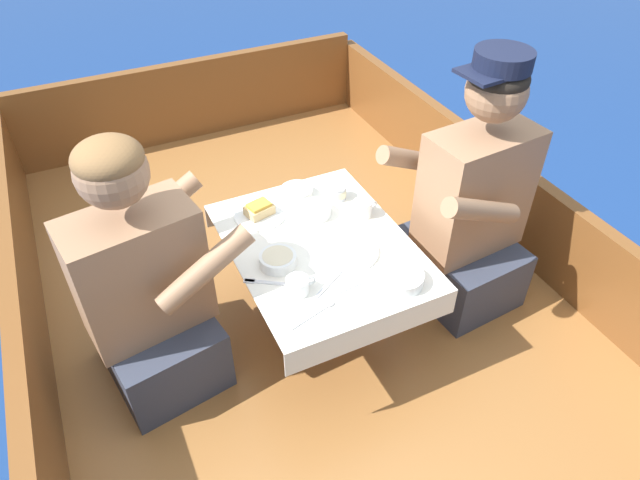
% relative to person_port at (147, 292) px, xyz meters
% --- Properties ---
extents(ground_plane, '(60.00, 60.00, 0.00)m').
position_rel_person_port_xyz_m(ground_plane, '(0.60, -0.05, -0.72)').
color(ground_plane, navy).
extents(boat_deck, '(2.09, 3.44, 0.32)m').
position_rel_person_port_xyz_m(boat_deck, '(0.60, -0.05, -0.55)').
color(boat_deck, brown).
rests_on(boat_deck, ground_plane).
extents(gunwale_port, '(0.06, 3.44, 0.39)m').
position_rel_person_port_xyz_m(gunwale_port, '(-0.41, -0.05, -0.19)').
color(gunwale_port, brown).
rests_on(gunwale_port, boat_deck).
extents(gunwale_starboard, '(0.06, 3.44, 0.39)m').
position_rel_person_port_xyz_m(gunwale_starboard, '(1.62, -0.05, -0.19)').
color(gunwale_starboard, brown).
rests_on(gunwale_starboard, boat_deck).
extents(bow_coaming, '(1.97, 0.06, 0.45)m').
position_rel_person_port_xyz_m(bow_coaming, '(0.60, 1.64, -0.16)').
color(bow_coaming, brown).
rests_on(bow_coaming, boat_deck).
extents(cockpit_table, '(0.61, 0.80, 0.42)m').
position_rel_person_port_xyz_m(cockpit_table, '(0.60, -0.06, -0.01)').
color(cockpit_table, '#B2B2B7').
rests_on(cockpit_table, boat_deck).
extents(person_port, '(0.57, 0.51, 0.96)m').
position_rel_person_port_xyz_m(person_port, '(0.00, 0.00, 0.00)').
color(person_port, '#333847').
rests_on(person_port, boat_deck).
extents(person_starboard, '(0.55, 0.48, 1.04)m').
position_rel_person_port_xyz_m(person_starboard, '(1.21, -0.12, 0.03)').
color(person_starboard, '#333847').
rests_on(person_starboard, boat_deck).
extents(plate_sandwich, '(0.19, 0.19, 0.01)m').
position_rel_person_port_xyz_m(plate_sandwich, '(0.47, 0.19, 0.04)').
color(plate_sandwich, white).
rests_on(plate_sandwich, cockpit_table).
extents(plate_bread, '(0.21, 0.21, 0.01)m').
position_rel_person_port_xyz_m(plate_bread, '(0.68, -0.14, 0.04)').
color(plate_bread, white).
rests_on(plate_bread, cockpit_table).
extents(sandwich, '(0.11, 0.09, 0.05)m').
position_rel_person_port_xyz_m(sandwich, '(0.47, 0.19, 0.06)').
color(sandwich, tan).
rests_on(sandwich, plate_sandwich).
extents(bowl_port_near, '(0.12, 0.12, 0.04)m').
position_rel_person_port_xyz_m(bowl_port_near, '(0.66, 0.10, 0.05)').
color(bowl_port_near, white).
rests_on(bowl_port_near, cockpit_table).
extents(bowl_starboard_near, '(0.12, 0.12, 0.04)m').
position_rel_person_port_xyz_m(bowl_starboard_near, '(0.65, 0.24, 0.05)').
color(bowl_starboard_near, white).
rests_on(bowl_starboard_near, cockpit_table).
extents(bowl_center_far, '(0.14, 0.14, 0.04)m').
position_rel_person_port_xyz_m(bowl_center_far, '(0.76, -0.35, 0.05)').
color(bowl_center_far, white).
rests_on(bowl_center_far, cockpit_table).
extents(bowl_port_far, '(0.13, 0.13, 0.04)m').
position_rel_person_port_xyz_m(bowl_port_far, '(0.43, -0.09, 0.05)').
color(bowl_port_far, white).
rests_on(bowl_port_far, cockpit_table).
extents(coffee_cup_port, '(0.10, 0.07, 0.06)m').
position_rel_person_port_xyz_m(coffee_cup_port, '(0.44, -0.24, 0.06)').
color(coffee_cup_port, white).
rests_on(coffee_cup_port, cockpit_table).
extents(coffee_cup_starboard, '(0.10, 0.07, 0.06)m').
position_rel_person_port_xyz_m(coffee_cup_starboard, '(0.82, 0.02, 0.06)').
color(coffee_cup_starboard, white).
rests_on(coffee_cup_starboard, cockpit_table).
extents(tin_can, '(0.07, 0.07, 0.05)m').
position_rel_person_port_xyz_m(tin_can, '(0.79, 0.16, 0.06)').
color(tin_can, silver).
rests_on(tin_can, cockpit_table).
extents(utensil_spoon_center, '(0.17, 0.06, 0.01)m').
position_rel_person_port_xyz_m(utensil_spoon_center, '(0.46, -0.35, 0.04)').
color(utensil_spoon_center, silver).
rests_on(utensil_spoon_center, cockpit_table).
extents(utensil_fork_port, '(0.15, 0.11, 0.00)m').
position_rel_person_port_xyz_m(utensil_fork_port, '(0.36, -0.16, 0.03)').
color(utensil_fork_port, silver).
rests_on(utensil_fork_port, cockpit_table).
extents(utensil_spoon_port, '(0.17, 0.03, 0.01)m').
position_rel_person_port_xyz_m(utensil_spoon_port, '(0.67, -0.29, 0.04)').
color(utensil_spoon_port, silver).
rests_on(utensil_spoon_port, cockpit_table).
extents(utensil_spoon_starboard, '(0.15, 0.10, 0.01)m').
position_rel_person_port_xyz_m(utensil_spoon_starboard, '(0.58, -0.23, 0.04)').
color(utensil_spoon_starboard, silver).
rests_on(utensil_spoon_starboard, cockpit_table).
extents(utensil_knife_port, '(0.11, 0.14, 0.00)m').
position_rel_person_port_xyz_m(utensil_knife_port, '(0.64, -0.00, 0.03)').
color(utensil_knife_port, silver).
rests_on(utensil_knife_port, cockpit_table).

